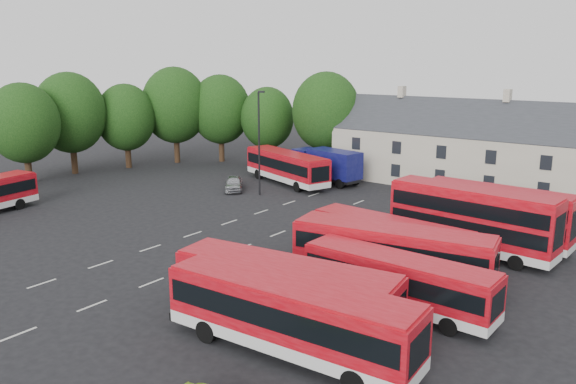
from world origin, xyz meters
name	(u,v)px	position (x,y,z in m)	size (l,w,h in m)	color
ground	(172,241)	(0.00, 0.00, 0.00)	(140.00, 140.00, 0.00)	black
lane_markings	(217,241)	(2.50, 2.00, 0.01)	(5.15, 33.80, 0.01)	beige
treeline	(177,113)	(-20.74, 19.36, 6.68)	(29.92, 32.59, 12.01)	black
terrace_houses	(502,154)	(14.00, 30.00, 3.86)	(35.70, 7.13, 10.06)	beige
bus_row_a	(290,312)	(16.42, -7.63, 2.02)	(12.03, 3.49, 3.36)	silver
bus_row_b	(285,287)	(14.47, -5.42, 1.95)	(11.74, 4.13, 3.25)	silver
bus_row_c	(398,278)	(18.11, -0.58, 1.75)	(10.36, 2.60, 2.92)	silver
bus_row_d	(392,249)	(16.04, 2.77, 1.98)	(11.96, 4.63, 3.30)	silver
bus_row_e	(390,238)	(14.72, 5.18, 1.79)	(10.68, 3.15, 2.98)	silver
bus_dd_south	(472,217)	(18.03, 10.43, 2.58)	(11.20, 3.37, 4.53)	silver
bus_dd_north	(496,212)	(18.75, 13.30, 2.37)	(10.24, 2.79, 4.16)	silver
bus_north	(286,165)	(-5.13, 20.32, 2.01)	(12.09, 6.42, 3.35)	silver
box_truck	(327,164)	(-2.10, 23.43, 2.01)	(8.51, 4.06, 3.58)	black
silver_car	(234,183)	(-7.46, 14.67, 0.72)	(1.70, 4.23, 1.44)	#A3A6AB
lamppost	(259,140)	(-4.13, 14.75, 5.33)	(0.69, 0.38, 9.98)	black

